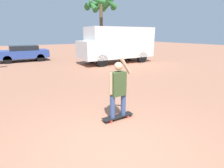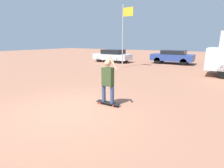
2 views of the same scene
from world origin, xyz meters
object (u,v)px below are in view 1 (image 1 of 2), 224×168
at_px(parked_car_blue, 23,53).
at_px(palm_tree_near_van, 101,5).
at_px(person_skateboarder, 118,87).
at_px(skateboard, 118,116).
at_px(camper_van, 118,43).

distance_m(parked_car_blue, palm_tree_near_van, 8.70).
relative_size(person_skateboarder, palm_tree_near_van, 0.27).
xyz_separation_m(person_skateboarder, parked_car_blue, (-1.05, 13.56, -0.21)).
xyz_separation_m(skateboard, palm_tree_near_van, (6.47, 12.97, 5.02)).
xyz_separation_m(parked_car_blue, palm_tree_near_van, (7.52, -0.60, 4.35)).
relative_size(parked_car_blue, palm_tree_near_van, 0.67).
height_order(camper_van, palm_tree_near_van, palm_tree_near_van).
bearing_deg(camper_van, skateboard, -123.35).
relative_size(skateboard, camper_van, 0.15).
bearing_deg(palm_tree_near_van, camper_van, -100.62).
bearing_deg(camper_van, person_skateboarder, -123.36).
distance_m(person_skateboarder, parked_car_blue, 13.61).
height_order(person_skateboarder, parked_car_blue, person_skateboarder).
relative_size(person_skateboarder, parked_car_blue, 0.41).
distance_m(skateboard, palm_tree_near_van, 15.33).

